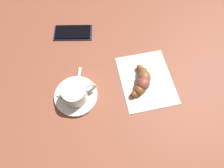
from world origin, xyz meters
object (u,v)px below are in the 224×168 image
cell_phone (73,32)px  saucer (76,96)px  sugar_packet (66,91)px  teaspoon (75,93)px  espresso_cup (76,93)px  napkin (146,80)px  croissant (143,81)px

cell_phone → saucer: bearing=-79.4°
sugar_packet → teaspoon: bearing=116.2°
saucer → cell_phone: 0.24m
espresso_cup → sugar_packet: bearing=153.9°
sugar_packet → napkin: 0.25m
espresso_cup → teaspoon: espresso_cup is taller
sugar_packet → croissant: size_ratio=0.49×
espresso_cup → saucer: bearing=135.1°
napkin → cell_phone: 0.31m
napkin → saucer: bearing=-162.1°
espresso_cup → cell_phone: 0.25m
espresso_cup → sugar_packet: (-0.03, 0.02, -0.02)m
saucer → espresso_cup: bearing=-44.9°
saucer → cell_phone: bearing=100.6°
sugar_packet → croissant: 0.23m
saucer → croissant: croissant is taller
napkin → croissant: bearing=-137.5°
teaspoon → sugar_packet: bearing=164.9°
teaspoon → saucer: bearing=-69.0°
teaspoon → sugar_packet: teaspoon is taller
napkin → croissant: croissant is taller
sugar_packet → croissant: (0.22, 0.04, 0.01)m
espresso_cup → teaspoon: 0.03m
espresso_cup → croissant: bearing=17.2°
teaspoon → croissant: size_ratio=1.11×
cell_phone → croissant: bearing=-37.5°
teaspoon → cell_phone: bearing=100.4°
teaspoon → croissant: croissant is taller
espresso_cup → napkin: size_ratio=0.48×
saucer → napkin: bearing=17.9°
cell_phone → napkin: bearing=-33.8°
saucer → cell_phone: (-0.04, 0.24, -0.00)m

